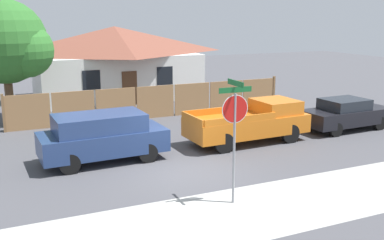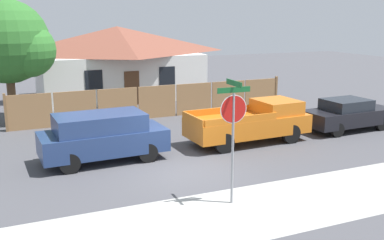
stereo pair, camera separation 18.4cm
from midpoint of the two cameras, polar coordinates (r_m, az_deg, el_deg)
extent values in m
plane|color=#47474C|center=(15.33, -1.43, -6.61)|extent=(80.00, 80.00, 0.00)
cube|color=#A3A39E|center=(12.33, 5.22, -11.73)|extent=(36.00, 3.20, 0.01)
cube|color=#997047|center=(21.99, -20.34, 0.92)|extent=(1.99, 0.06, 1.66)
cube|color=#997047|center=(22.21, -15.01, 1.41)|extent=(1.99, 0.06, 1.66)
cube|color=#997047|center=(22.62, -9.84, 1.88)|extent=(1.99, 0.06, 1.66)
cube|color=#997047|center=(23.21, -4.88, 2.31)|extent=(1.99, 0.06, 1.66)
cube|color=#997047|center=(23.96, -0.20, 2.70)|extent=(1.99, 0.06, 1.66)
cube|color=#997047|center=(24.86, 4.17, 3.05)|extent=(1.99, 0.06, 1.66)
cube|color=#997047|center=(25.90, 8.22, 3.36)|extent=(1.99, 0.06, 1.66)
cube|color=brown|center=(21.94, -23.04, 0.80)|extent=(0.12, 0.12, 1.76)
cube|color=brown|center=(26.45, 10.12, 3.60)|extent=(0.12, 0.12, 1.76)
cube|color=white|center=(29.50, -9.81, 5.60)|extent=(9.84, 6.06, 2.79)
pyramid|color=brown|center=(29.30, -9.98, 9.97)|extent=(10.63, 6.54, 1.71)
cube|color=black|center=(26.04, -12.85, 4.97)|extent=(1.00, 0.04, 1.10)
cube|color=black|center=(27.25, -3.66, 5.63)|extent=(1.00, 0.04, 1.10)
cube|color=brown|center=(26.65, -8.11, 4.01)|extent=(0.90, 0.04, 2.00)
cylinder|color=brown|center=(23.72, -22.37, 2.57)|extent=(0.40, 0.40, 2.46)
sphere|color=#2D6B28|center=(23.42, -22.95, 9.16)|extent=(4.02, 4.02, 4.02)
sphere|color=#31732C|center=(22.99, -20.56, 8.29)|extent=(2.61, 2.61, 2.61)
cube|color=navy|center=(16.54, -11.51, -2.71)|extent=(4.54, 2.04, 0.80)
cube|color=navy|center=(16.33, -12.00, -0.34)|extent=(3.19, 1.84, 0.62)
cube|color=black|center=(16.75, -7.07, 0.18)|extent=(0.12, 1.66, 0.52)
cylinder|color=black|center=(17.78, -7.83, -2.72)|extent=(0.70, 0.22, 0.70)
cylinder|color=black|center=(16.28, -5.95, -4.17)|extent=(0.70, 0.22, 0.70)
cylinder|color=black|center=(17.16, -16.66, -3.76)|extent=(0.70, 0.22, 0.70)
cylinder|color=black|center=(15.59, -15.60, -5.39)|extent=(0.70, 0.22, 0.70)
cube|color=orange|center=(18.72, 6.71, -0.61)|extent=(5.20, 2.10, 0.76)
cube|color=orange|center=(19.36, 10.28, 1.73)|extent=(1.70, 1.82, 0.57)
cube|color=orange|center=(18.92, 3.04, 1.20)|extent=(3.22, 0.19, 0.26)
cube|color=orange|center=(17.39, 5.97, 0.07)|extent=(3.22, 0.19, 0.26)
cube|color=orange|center=(17.38, -0.26, 0.14)|extent=(0.14, 1.83, 0.26)
cylinder|color=black|center=(20.36, 9.15, -0.61)|extent=(0.79, 0.22, 0.79)
cylinder|color=black|center=(19.04, 12.10, -1.69)|extent=(0.79, 0.22, 0.79)
cylinder|color=black|center=(18.74, 1.18, -1.64)|extent=(0.79, 0.22, 0.79)
cylinder|color=black|center=(17.30, 3.77, -2.93)|extent=(0.79, 0.22, 0.79)
cube|color=black|center=(21.91, 18.77, 0.49)|extent=(4.36, 1.88, 0.68)
cube|color=black|center=(21.68, 18.56, 1.93)|extent=(2.03, 1.62, 0.48)
cylinder|color=black|center=(23.43, 19.74, 0.39)|extent=(0.63, 0.22, 0.63)
cylinder|color=black|center=(22.44, 22.48, -0.38)|extent=(0.63, 0.22, 0.63)
cylinder|color=black|center=(21.62, 14.80, -0.29)|extent=(0.63, 0.22, 0.63)
cylinder|color=black|center=(20.55, 17.53, -1.17)|extent=(0.63, 0.22, 0.63)
cylinder|color=gray|center=(12.45, 4.94, -3.76)|extent=(0.07, 0.07, 3.14)
cylinder|color=red|center=(12.17, 5.05, 1.39)|extent=(0.74, 0.05, 0.74)
cylinder|color=white|center=(12.17, 5.05, 1.39)|extent=(0.79, 0.03, 0.79)
cube|color=#19602D|center=(12.07, 5.10, 3.84)|extent=(0.98, 0.05, 0.15)
cube|color=#19602D|center=(12.05, 5.12, 4.69)|extent=(0.05, 0.88, 0.15)
camera|label=1|loc=(0.09, -90.33, -0.08)|focal=42.00mm
camera|label=2|loc=(0.09, 89.67, 0.08)|focal=42.00mm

